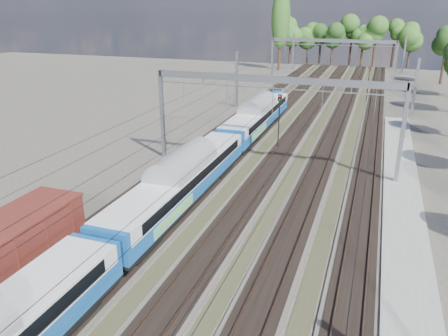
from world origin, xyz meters
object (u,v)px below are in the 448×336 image
(emu_train, at_px, (180,177))
(signal_far, at_px, (369,79))
(worker, at_px, (352,87))
(signal_near, at_px, (279,115))

(emu_train, distance_m, signal_far, 48.58)
(worker, relative_size, signal_far, 0.28)
(emu_train, relative_size, signal_near, 10.83)
(signal_near, height_order, signal_far, signal_near)
(worker, xyz_separation_m, signal_near, (-5.29, -38.69, 3.07))
(emu_train, height_order, worker, emu_train)
(worker, height_order, signal_near, signal_near)
(signal_near, bearing_deg, worker, 100.58)
(signal_near, bearing_deg, emu_train, -83.97)
(signal_far, bearing_deg, emu_train, -121.26)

